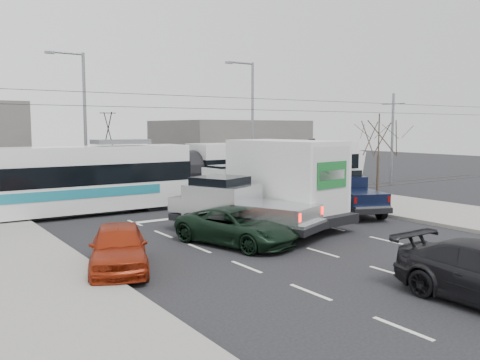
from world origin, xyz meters
TOP-DOWN VIEW (x-y plane):
  - ground at (0.00, 0.00)m, footprint 120.00×120.00m
  - sidewalk_right at (9.00, 0.00)m, footprint 6.00×60.00m
  - rails at (0.00, 10.00)m, footprint 60.00×1.60m
  - building_right at (12.00, 24.00)m, footprint 12.00×10.00m
  - bare_tree at (7.60, 2.50)m, footprint 2.40×2.40m
  - traffic_signal at (6.47, 6.50)m, footprint 0.44×0.44m
  - street_lamp_near at (7.31, 14.00)m, footprint 2.38×0.25m
  - street_lamp_far at (-4.19, 16.00)m, footprint 2.38×0.25m
  - catenary at (0.00, 10.00)m, footprint 60.00×0.20m
  - tram at (-0.30, 9.57)m, footprint 25.21×2.76m
  - silver_pickup at (-2.44, 1.33)m, footprint 4.48×6.82m
  - box_truck at (0.32, 2.27)m, footprint 3.48×7.92m
  - navy_pickup at (5.05, 2.34)m, footprint 3.67×5.59m
  - green_car at (-3.50, -0.25)m, footprint 3.55×5.39m
  - red_car at (-8.46, -1.02)m, footprint 3.16×4.62m

SIDE VIEW (x-z plane):
  - ground at x=0.00m, z-range 0.00..0.00m
  - rails at x=0.00m, z-range 0.00..0.03m
  - sidewalk_right at x=9.00m, z-range 0.00..0.15m
  - green_car at x=-3.50m, z-range 0.00..1.38m
  - red_car at x=-8.46m, z-range 0.00..1.46m
  - navy_pickup at x=5.05m, z-range -0.01..2.20m
  - silver_pickup at x=-2.44m, z-range -0.01..2.34m
  - tram at x=-0.30m, z-range -0.75..4.40m
  - box_truck at x=0.32m, z-range -0.02..3.81m
  - building_right at x=12.00m, z-range 0.00..5.00m
  - traffic_signal at x=6.47m, z-range 0.94..4.54m
  - bare_tree at x=7.60m, z-range 1.29..6.29m
  - catenary at x=0.00m, z-range 0.38..7.38m
  - street_lamp_near at x=7.31m, z-range 0.61..9.61m
  - street_lamp_far at x=-4.19m, z-range 0.61..9.61m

